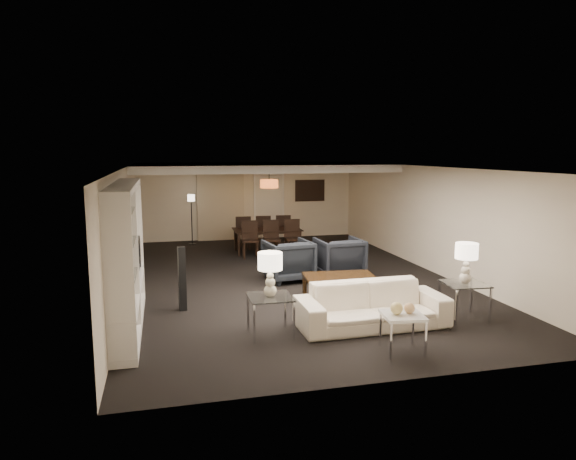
# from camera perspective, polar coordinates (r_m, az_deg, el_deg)

# --- Properties ---
(floor) EXTENTS (11.00, 11.00, 0.00)m
(floor) POSITION_cam_1_polar(r_m,az_deg,el_deg) (11.75, 0.00, -5.31)
(floor) COLOR black
(floor) RESTS_ON ground
(ceiling) EXTENTS (7.00, 11.00, 0.02)m
(ceiling) POSITION_cam_1_polar(r_m,az_deg,el_deg) (11.41, 0.00, 6.97)
(ceiling) COLOR silver
(ceiling) RESTS_ON ground
(wall_back) EXTENTS (7.00, 0.02, 2.50)m
(wall_back) POSITION_cam_1_polar(r_m,az_deg,el_deg) (16.87, -4.48, 3.26)
(wall_back) COLOR beige
(wall_back) RESTS_ON ground
(wall_front) EXTENTS (7.00, 0.02, 2.50)m
(wall_front) POSITION_cam_1_polar(r_m,az_deg,el_deg) (6.41, 11.92, -5.95)
(wall_front) COLOR beige
(wall_front) RESTS_ON ground
(wall_left) EXTENTS (0.02, 11.00, 2.50)m
(wall_left) POSITION_cam_1_polar(r_m,az_deg,el_deg) (11.21, -17.64, 0.11)
(wall_left) COLOR beige
(wall_left) RESTS_ON ground
(wall_right) EXTENTS (0.02, 11.00, 2.50)m
(wall_right) POSITION_cam_1_polar(r_m,az_deg,el_deg) (12.80, 15.40, 1.23)
(wall_right) COLOR beige
(wall_right) RESTS_ON ground
(ceiling_soffit) EXTENTS (7.00, 4.00, 0.20)m
(ceiling_soffit) POSITION_cam_1_polar(r_m,az_deg,el_deg) (14.83, -3.26, 6.98)
(ceiling_soffit) COLOR silver
(ceiling_soffit) RESTS_ON ceiling
(curtains) EXTENTS (1.50, 0.12, 2.40)m
(curtains) POSITION_cam_1_polar(r_m,az_deg,el_deg) (16.67, -7.49, 2.98)
(curtains) COLOR beige
(curtains) RESTS_ON wall_back
(door) EXTENTS (0.90, 0.05, 2.10)m
(door) POSITION_cam_1_polar(r_m,az_deg,el_deg) (16.99, -2.13, 2.64)
(door) COLOR silver
(door) RESTS_ON wall_back
(painting) EXTENTS (0.95, 0.04, 0.65)m
(painting) POSITION_cam_1_polar(r_m,az_deg,el_deg) (17.27, 2.44, 4.41)
(painting) COLOR #142D38
(painting) RESTS_ON wall_back
(media_unit) EXTENTS (0.38, 3.40, 2.35)m
(media_unit) POSITION_cam_1_polar(r_m,az_deg,el_deg) (8.65, -17.45, -2.85)
(media_unit) COLOR white
(media_unit) RESTS_ON wall_left
(pendant_light) EXTENTS (0.52, 0.52, 0.24)m
(pendant_light) POSITION_cam_1_polar(r_m,az_deg,el_deg) (14.91, -2.11, 5.15)
(pendant_light) COLOR #D8591E
(pendant_light) RESTS_ON ceiling_soffit
(sofa) EXTENTS (2.46, 0.99, 0.71)m
(sofa) POSITION_cam_1_polar(r_m,az_deg,el_deg) (8.59, 9.31, -8.26)
(sofa) COLOR beige
(sofa) RESTS_ON floor
(coffee_table) EXTENTS (1.41, 0.91, 0.48)m
(coffee_table) POSITION_cam_1_polar(r_m,az_deg,el_deg) (10.06, 5.70, -6.36)
(coffee_table) COLOR black
(coffee_table) RESTS_ON floor
(armchair_left) EXTENTS (1.09, 1.12, 0.91)m
(armchair_left) POSITION_cam_1_polar(r_m,az_deg,el_deg) (11.42, 0.01, -3.38)
(armchair_left) COLOR black
(armchair_left) RESTS_ON floor
(armchair_right) EXTENTS (1.01, 1.04, 0.91)m
(armchair_right) POSITION_cam_1_polar(r_m,az_deg,el_deg) (11.76, 5.71, -3.07)
(armchair_right) COLOR black
(armchair_right) RESTS_ON floor
(side_table_left) EXTENTS (0.68, 0.68, 0.63)m
(side_table_left) POSITION_cam_1_polar(r_m,az_deg,el_deg) (8.11, -1.97, -9.51)
(side_table_left) COLOR silver
(side_table_left) RESTS_ON floor
(side_table_right) EXTENTS (0.71, 0.71, 0.63)m
(side_table_right) POSITION_cam_1_polar(r_m,az_deg,el_deg) (9.39, 18.97, -7.45)
(side_table_right) COLOR white
(side_table_right) RESTS_ON floor
(table_lamp_left) EXTENTS (0.39, 0.39, 0.69)m
(table_lamp_left) POSITION_cam_1_polar(r_m,az_deg,el_deg) (7.93, -2.00, -4.97)
(table_lamp_left) COLOR white
(table_lamp_left) RESTS_ON side_table_left
(table_lamp_right) EXTENTS (0.41, 0.41, 0.69)m
(table_lamp_right) POSITION_cam_1_polar(r_m,az_deg,el_deg) (9.23, 19.17, -3.50)
(table_lamp_right) COLOR beige
(table_lamp_right) RESTS_ON side_table_right
(marble_table) EXTENTS (0.63, 0.63, 0.56)m
(marble_table) POSITION_cam_1_polar(r_m,az_deg,el_deg) (7.67, 12.57, -11.08)
(marble_table) COLOR white
(marble_table) RESTS_ON floor
(gold_gourd_a) EXTENTS (0.18, 0.18, 0.18)m
(gold_gourd_a) POSITION_cam_1_polar(r_m,az_deg,el_deg) (7.51, 11.97, -8.52)
(gold_gourd_a) COLOR #EAD07C
(gold_gourd_a) RESTS_ON marble_table
(gold_gourd_b) EXTENTS (0.16, 0.16, 0.16)m
(gold_gourd_b) POSITION_cam_1_polar(r_m,az_deg,el_deg) (7.60, 13.34, -8.44)
(gold_gourd_b) COLOR #E3B278
(gold_gourd_b) RESTS_ON marble_table
(television) EXTENTS (0.99, 0.13, 0.57)m
(television) POSITION_cam_1_polar(r_m,az_deg,el_deg) (9.37, -16.97, -2.83)
(television) COLOR black
(television) RESTS_ON media_unit
(vase_blue) EXTENTS (0.16, 0.16, 0.16)m
(vase_blue) POSITION_cam_1_polar(r_m,az_deg,el_deg) (7.45, -18.00, -4.98)
(vase_blue) COLOR blue
(vase_blue) RESTS_ON media_unit
(vase_amber) EXTENTS (0.16, 0.16, 0.17)m
(vase_amber) POSITION_cam_1_polar(r_m,az_deg,el_deg) (7.84, -17.92, -0.57)
(vase_amber) COLOR gold
(vase_amber) RESTS_ON media_unit
(floor_speaker) EXTENTS (0.14, 0.14, 1.17)m
(floor_speaker) POSITION_cam_1_polar(r_m,az_deg,el_deg) (9.46, -11.68, -5.32)
(floor_speaker) COLOR black
(floor_speaker) RESTS_ON floor
(dining_table) EXTENTS (1.92, 1.10, 0.67)m
(dining_table) POSITION_cam_1_polar(r_m,az_deg,el_deg) (14.61, -2.32, -1.20)
(dining_table) COLOR black
(dining_table) RESTS_ON floor
(chair_nl) EXTENTS (0.49, 0.49, 0.99)m
(chair_nl) POSITION_cam_1_polar(r_m,az_deg,el_deg) (13.84, -4.22, -1.09)
(chair_nl) COLOR black
(chair_nl) RESTS_ON floor
(chair_nm) EXTENTS (0.49, 0.49, 0.99)m
(chair_nm) POSITION_cam_1_polar(r_m,az_deg,el_deg) (13.95, -1.79, -0.99)
(chair_nm) COLOR black
(chair_nm) RESTS_ON floor
(chair_nr) EXTENTS (0.47, 0.47, 0.99)m
(chair_nr) POSITION_cam_1_polar(r_m,az_deg,el_deg) (14.09, 0.60, -0.89)
(chair_nr) COLOR black
(chair_nr) RESTS_ON floor
(chair_fl) EXTENTS (0.49, 0.49, 0.99)m
(chair_fl) POSITION_cam_1_polar(r_m,az_deg,el_deg) (15.11, -5.05, -0.27)
(chair_fl) COLOR black
(chair_fl) RESTS_ON floor
(chair_fm) EXTENTS (0.51, 0.51, 0.99)m
(chair_fm) POSITION_cam_1_polar(r_m,az_deg,el_deg) (15.21, -2.81, -0.18)
(chair_fm) COLOR black
(chair_fm) RESTS_ON floor
(chair_fr) EXTENTS (0.51, 0.51, 0.99)m
(chair_fr) POSITION_cam_1_polar(r_m,az_deg,el_deg) (15.33, -0.61, -0.10)
(chair_fr) COLOR black
(chair_fr) RESTS_ON floor
(floor_lamp) EXTENTS (0.28, 0.28, 1.54)m
(floor_lamp) POSITION_cam_1_polar(r_m,az_deg,el_deg) (16.06, -10.65, 1.14)
(floor_lamp) COLOR black
(floor_lamp) RESTS_ON floor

